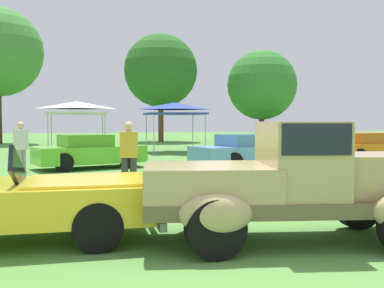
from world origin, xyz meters
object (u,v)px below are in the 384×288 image
(show_car_skyblue, at_px, (251,151))
(spectator_far_side, at_px, (129,155))
(show_car_orange, at_px, (364,148))
(neighbor_convertible, at_px, (8,201))
(show_car_lime, at_px, (89,152))
(canopy_tent_center_field, at_px, (77,107))
(feature_pickup_truck, at_px, (294,181))
(canopy_tent_right_field, at_px, (175,108))
(spectator_by_row, at_px, (21,148))

(show_car_skyblue, distance_m, spectator_far_side, 7.22)
(show_car_orange, bearing_deg, neighbor_convertible, -142.05)
(show_car_lime, distance_m, show_car_skyblue, 5.92)
(canopy_tent_center_field, bearing_deg, neighbor_convertible, -92.84)
(feature_pickup_truck, bearing_deg, canopy_tent_center_field, 99.66)
(feature_pickup_truck, height_order, canopy_tent_right_field, canopy_tent_right_field)
(neighbor_convertible, distance_m, show_car_orange, 15.82)
(show_car_lime, xyz_separation_m, spectator_by_row, (-2.02, -2.44, 0.32))
(show_car_orange, bearing_deg, canopy_tent_center_field, 147.72)
(feature_pickup_truck, bearing_deg, show_car_skyblue, 71.84)
(show_car_skyblue, bearing_deg, spectator_by_row, -169.70)
(show_car_orange, height_order, canopy_tent_center_field, canopy_tent_center_field)
(neighbor_convertible, distance_m, canopy_tent_right_field, 18.48)
(neighbor_convertible, xyz_separation_m, spectator_far_side, (2.09, 3.75, 0.33))
(canopy_tent_right_field, bearing_deg, show_car_skyblue, -82.40)
(show_car_orange, bearing_deg, show_car_skyblue, -171.15)
(spectator_by_row, bearing_deg, canopy_tent_right_field, 55.82)
(spectator_far_side, height_order, canopy_tent_right_field, canopy_tent_right_field)
(feature_pickup_truck, height_order, neighbor_convertible, feature_pickup_truck)
(feature_pickup_truck, bearing_deg, show_car_orange, 51.29)
(neighbor_convertible, bearing_deg, canopy_tent_right_field, 70.91)
(show_car_skyblue, distance_m, spectator_by_row, 8.00)
(spectator_by_row, bearing_deg, spectator_far_side, -52.97)
(feature_pickup_truck, height_order, show_car_lime, feature_pickup_truck)
(spectator_by_row, xyz_separation_m, spectator_far_side, (2.81, -3.72, 0.00))
(show_car_lime, relative_size, show_car_skyblue, 0.85)
(neighbor_convertible, bearing_deg, spectator_by_row, 95.47)
(show_car_skyblue, bearing_deg, neighbor_convertible, -128.76)
(feature_pickup_truck, bearing_deg, spectator_far_side, 111.18)
(feature_pickup_truck, relative_size, spectator_by_row, 2.57)
(show_car_lime, bearing_deg, feature_pickup_truck, -76.50)
(canopy_tent_center_field, xyz_separation_m, canopy_tent_right_field, (5.17, 0.30, 0.00))
(spectator_by_row, bearing_deg, canopy_tent_center_field, 80.76)
(show_car_skyblue, xyz_separation_m, canopy_tent_right_field, (-1.13, 8.48, 1.82))
(neighbor_convertible, height_order, show_car_lime, neighbor_convertible)
(feature_pickup_truck, xyz_separation_m, canopy_tent_center_field, (-3.07, 18.03, 1.56))
(neighbor_convertible, xyz_separation_m, spectator_by_row, (-0.72, 7.47, 0.33))
(neighbor_convertible, relative_size, spectator_far_side, 2.62)
(canopy_tent_right_field, bearing_deg, canopy_tent_center_field, -176.63)
(spectator_far_side, bearing_deg, feature_pickup_truck, -68.82)
(neighbor_convertible, xyz_separation_m, show_car_skyblue, (7.15, 8.90, 0.02))
(show_car_lime, bearing_deg, show_car_orange, -0.91)
(canopy_tent_center_field, distance_m, canopy_tent_right_field, 5.18)
(spectator_far_side, bearing_deg, spectator_by_row, 127.03)
(feature_pickup_truck, distance_m, neighbor_convertible, 4.04)
(feature_pickup_truck, height_order, canopy_tent_center_field, canopy_tent_center_field)
(spectator_far_side, xyz_separation_m, canopy_tent_center_field, (-1.25, 13.32, 1.51))
(neighbor_convertible, xyz_separation_m, show_car_orange, (12.47, 9.73, 0.02))
(canopy_tent_center_field, bearing_deg, spectator_far_side, -84.66)
(feature_pickup_truck, relative_size, canopy_tent_center_field, 1.46)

